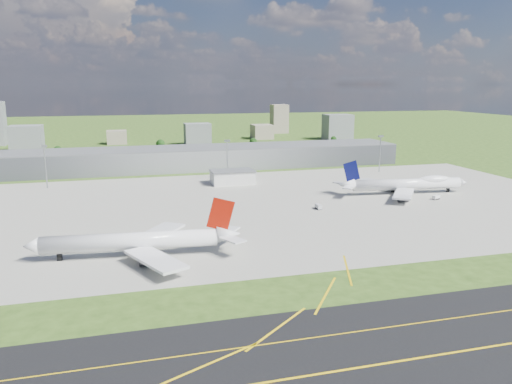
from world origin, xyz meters
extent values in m
plane|color=#2F4917|center=(0.00, 150.00, 0.00)|extent=(1400.00, 1400.00, 0.00)
cube|color=black|center=(0.00, -110.00, 0.03)|extent=(1400.00, 60.00, 0.06)
cube|color=gray|center=(10.00, 40.00, 0.04)|extent=(360.00, 190.00, 0.08)
cube|color=gray|center=(0.00, 165.00, 7.50)|extent=(300.00, 42.00, 15.00)
cube|color=silver|center=(10.00, 100.00, 4.00)|extent=(26.00, 16.00, 8.00)
cylinder|color=gray|center=(-100.00, 115.00, 12.50)|extent=(0.70, 0.70, 25.00)
cube|color=gray|center=(-100.00, 115.00, 25.30)|extent=(3.50, 2.00, 1.20)
cylinder|color=gray|center=(10.00, 115.00, 12.50)|extent=(0.70, 0.70, 25.00)
cube|color=gray|center=(10.00, 115.00, 25.30)|extent=(3.50, 2.00, 1.20)
cylinder|color=gray|center=(120.00, 115.00, 12.50)|extent=(0.70, 0.70, 25.00)
cube|color=gray|center=(120.00, 115.00, 25.30)|extent=(3.50, 2.00, 1.20)
cylinder|color=white|center=(-54.63, -22.81, 5.86)|extent=(62.14, 12.22, 6.39)
cone|color=white|center=(-88.05, -19.63, 5.86)|extent=(5.91, 6.87, 6.39)
cone|color=white|center=(-19.62, -26.14, 6.71)|extent=(9.09, 7.17, 6.39)
cube|color=maroon|center=(-56.75, -22.61, 3.88)|extent=(50.70, 7.41, 1.39)
cube|color=white|center=(-47.05, -38.80, 3.94)|extent=(20.24, 29.19, 0.96)
cube|color=white|center=(-44.17, -8.54, 3.94)|extent=(23.88, 28.14, 0.96)
cube|color=#951308|center=(-22.27, -25.89, 14.39)|extent=(10.62, 1.54, 12.88)
cylinder|color=#38383D|center=(-49.26, -34.56, 1.92)|extent=(6.16, 3.95, 3.41)
cylinder|color=#38383D|center=(-47.14, -12.28, 1.92)|extent=(6.16, 3.95, 3.41)
cube|color=black|center=(-48.72, -28.19, 1.33)|extent=(1.82, 1.43, 2.66)
cube|color=black|center=(-47.81, -18.64, 1.33)|extent=(1.82, 1.43, 2.66)
cube|color=black|center=(-79.03, -20.49, 1.33)|extent=(1.82, 1.43, 2.66)
cylinder|color=white|center=(98.86, 45.19, 5.60)|extent=(63.39, 12.73, 6.31)
cone|color=white|center=(132.76, 41.70, 5.60)|extent=(5.71, 6.80, 6.31)
cone|color=white|center=(63.44, 48.83, 6.41)|extent=(8.74, 7.11, 6.31)
cube|color=#1C539D|center=(100.88, 44.98, 3.64)|extent=(51.72, 7.86, 1.32)
ellipsoid|color=white|center=(115.17, 43.51, 7.49)|extent=(20.72, 8.34, 5.68)
cube|color=white|center=(91.36, 61.49, 3.76)|extent=(19.96, 29.65, 0.92)
cube|color=white|center=(88.20, 30.76, 3.76)|extent=(24.05, 28.37, 0.92)
cube|color=#070A3A|center=(65.97, 48.57, 13.84)|extent=(10.13, 1.54, 12.29)
cylinder|color=#38383D|center=(94.54, 54.84, 1.83)|extent=(5.90, 3.81, 3.26)
cylinder|color=#38383D|center=(89.74, 65.56, 1.83)|extent=(5.90, 3.81, 3.26)
cylinder|color=#38383D|center=(92.66, 36.62, 1.83)|extent=(5.90, 3.81, 3.26)
cylinder|color=#38383D|center=(85.78, 27.10, 1.83)|extent=(5.90, 3.81, 3.26)
cube|color=black|center=(93.26, 50.37, 1.27)|extent=(1.74, 1.38, 2.54)
cube|color=black|center=(92.32, 41.26, 1.27)|extent=(1.74, 1.38, 2.54)
cube|color=black|center=(124.16, 42.59, 1.27)|extent=(1.74, 1.38, 2.54)
cube|color=orange|center=(-15.73, 6.44, 1.17)|extent=(4.20, 3.92, 1.47)
cube|color=black|center=(-15.73, 6.44, 0.43)|extent=(3.83, 3.67, 0.70)
cube|color=silver|center=(36.99, 24.76, 1.47)|extent=(2.10, 4.73, 2.07)
cube|color=black|center=(36.99, 24.76, 0.43)|extent=(2.20, 4.02, 0.70)
cube|color=white|center=(106.42, 28.08, 1.41)|extent=(4.86, 3.48, 1.96)
cube|color=black|center=(106.42, 28.08, 0.43)|extent=(4.28, 3.35, 0.70)
cube|color=slate|center=(-140.00, 300.00, 12.00)|extent=(28.00, 22.00, 24.00)
cube|color=gray|center=(-60.00, 340.00, 7.00)|extent=(20.00, 18.00, 14.00)
cube|color=slate|center=(20.00, 310.00, 11.00)|extent=(26.00, 20.00, 22.00)
cube|color=gray|center=(100.00, 350.00, 8.00)|extent=(22.00, 24.00, 16.00)
cube|color=slate|center=(180.00, 320.00, 14.00)|extent=(30.00, 22.00, 28.00)
cube|color=gray|center=(140.00, 410.00, 18.00)|extent=(20.00, 18.00, 36.00)
cylinder|color=#382314|center=(-110.00, 265.00, 1.50)|extent=(0.70, 0.70, 3.00)
sphere|color=black|center=(-110.00, 265.00, 4.88)|extent=(6.75, 6.75, 6.75)
cylinder|color=#382314|center=(-20.00, 280.00, 1.80)|extent=(0.70, 0.70, 3.60)
sphere|color=black|center=(-20.00, 280.00, 5.85)|extent=(8.10, 8.10, 8.10)
cylinder|color=#382314|center=(70.00, 275.00, 1.70)|extent=(0.70, 0.70, 3.40)
sphere|color=black|center=(70.00, 275.00, 5.53)|extent=(7.65, 7.65, 7.65)
cylinder|color=#382314|center=(160.00, 285.00, 1.40)|extent=(0.70, 0.70, 2.80)
sphere|color=black|center=(160.00, 285.00, 4.55)|extent=(6.30, 6.30, 6.30)
camera|label=1|loc=(-55.88, -199.22, 60.77)|focal=35.00mm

